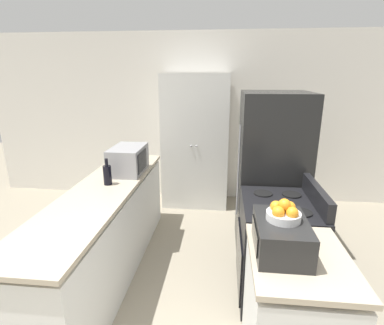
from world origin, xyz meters
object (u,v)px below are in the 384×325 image
stove (277,249)px  fruit_bowl (284,212)px  wine_bottle (107,175)px  pantry_cabinet (196,142)px  toaster_oven (281,236)px  microwave (128,160)px  refrigerator (271,174)px

stove → fruit_bowl: (-0.13, -0.73, 0.71)m
stove → wine_bottle: 1.76m
pantry_cabinet → toaster_oven: 2.84m
microwave → pantry_cabinet: bearing=64.0°
refrigerator → microwave: refrigerator is taller
pantry_cabinet → stove: 2.25m
pantry_cabinet → fruit_bowl: pantry_cabinet is taller
stove → microwave: (-1.56, 0.69, 0.59)m
refrigerator → fruit_bowl: bearing=-96.0°
toaster_oven → fruit_bowl: 0.15m
refrigerator → fruit_bowl: (-0.16, -1.55, 0.27)m
toaster_oven → refrigerator: bearing=83.8°
pantry_cabinet → fruit_bowl: bearing=-73.7°
microwave → wine_bottle: microwave is taller
pantry_cabinet → fruit_bowl: size_ratio=9.60×
toaster_oven → fruit_bowl: fruit_bowl is taller
pantry_cabinet → microwave: 1.44m
stove → fruit_bowl: size_ratio=5.19×
microwave → wine_bottle: 0.42m
stove → fruit_bowl: bearing=-100.1°
refrigerator → wine_bottle: size_ratio=6.70×
microwave → toaster_oven: (1.42, -1.43, -0.04)m
pantry_cabinet → stove: size_ratio=1.85×
stove → toaster_oven: 0.94m
stove → refrigerator: 0.93m
wine_bottle → microwave: bearing=78.0°
stove → microwave: bearing=156.1°
refrigerator → toaster_oven: (-0.17, -1.57, 0.12)m
wine_bottle → toaster_oven: (1.51, -1.02, 0.00)m
pantry_cabinet → fruit_bowl: (0.79, -2.72, 0.18)m
microwave → toaster_oven: 2.02m
refrigerator → wine_bottle: bearing=-162.1°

